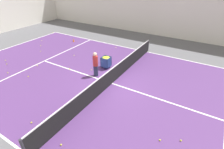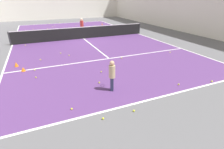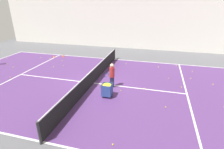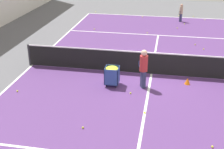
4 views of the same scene
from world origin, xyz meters
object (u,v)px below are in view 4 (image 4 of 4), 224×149
object	(u,v)px
tennis_net	(152,63)
ball_cart	(112,72)
coach_at_net	(144,66)
player_near_baseline	(181,12)

from	to	relation	value
tennis_net	ball_cart	distance (m)	2.12
coach_at_net	ball_cart	xyz separation A→B (m)	(1.29, 0.05, -0.35)
tennis_net	ball_cart	bearing A→B (deg)	42.62
coach_at_net	ball_cart	size ratio (longest dim) A/B	1.97
player_near_baseline	coach_at_net	size ratio (longest dim) A/B	0.78
coach_at_net	ball_cart	bearing A→B (deg)	68.81
ball_cart	player_near_baseline	bearing A→B (deg)	-104.82
coach_at_net	ball_cart	distance (m)	1.34
player_near_baseline	ball_cart	distance (m)	11.62
coach_at_net	ball_cart	world-z (taller)	coach_at_net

